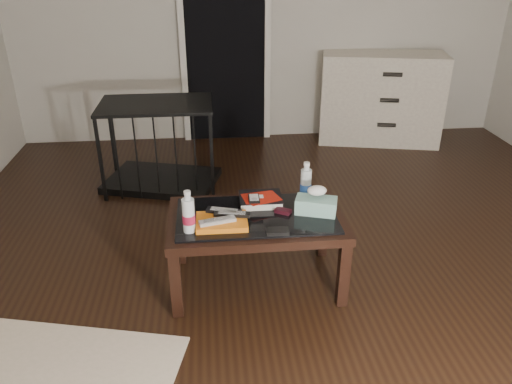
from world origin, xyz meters
The scene contains 17 objects.
ground centered at (0.00, 0.00, 0.00)m, with size 5.00×5.00×0.00m, color black.
doorway centered at (-0.40, 2.47, 1.02)m, with size 0.90×0.08×2.07m.
coffee_table centered at (-0.36, -0.13, 0.40)m, with size 1.00×0.60×0.46m.
dresser centered at (1.16, 2.23, 0.45)m, with size 1.28×0.75×0.90m.
pet_crate centered at (-1.02, 1.35, 0.23)m, with size 1.03×0.82×0.71m.
magazines centered at (-0.56, -0.22, 0.48)m, with size 0.28×0.21×0.03m, color orange.
remote_silver centered at (-0.58, -0.25, 0.50)m, with size 0.20×0.05×0.02m, color #A6A7AB.
remote_black_front centered at (-0.50, -0.18, 0.50)m, with size 0.20×0.05×0.02m, color black.
remote_black_back centered at (-0.54, -0.14, 0.50)m, with size 0.20×0.05×0.02m, color black.
textbook centered at (-0.32, 0.01, 0.48)m, with size 0.25×0.20×0.05m, color black.
dvd_mailers centered at (-0.33, 0.00, 0.51)m, with size 0.19×0.14×0.01m, color #AF180B.
ipod centered at (-0.36, -0.04, 0.52)m, with size 0.06×0.10×0.02m, color black.
flip_phone centered at (-0.20, -0.12, 0.47)m, with size 0.09×0.05×0.02m, color black.
wallet centered at (-0.26, -0.34, 0.47)m, with size 0.12×0.07×0.02m, color black.
water_bottle_left centered at (-0.73, -0.27, 0.58)m, with size 0.07×0.07×0.24m, color white.
water_bottle_right centered at (-0.04, 0.04, 0.58)m, with size 0.07×0.07×0.24m, color silver.
tissue_box centered at (-0.01, -0.13, 0.51)m, with size 0.23×0.12×0.09m, color #227D6F.
Camera 1 is at (-0.61, -2.61, 1.83)m, focal length 35.00 mm.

